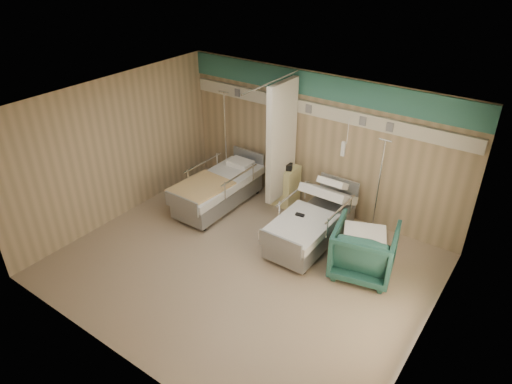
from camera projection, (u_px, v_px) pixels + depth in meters
ground at (243, 266)px, 7.88m from camera, size 6.00×5.00×0.00m
room_walls at (249, 163)px, 7.15m from camera, size 6.04×5.04×2.82m
bed_right at (311, 227)px, 8.34m from camera, size 1.00×2.16×0.63m
bed_left at (218, 193)px, 9.44m from camera, size 1.00×2.16×0.63m
bedside_cabinet at (285, 185)px, 9.50m from camera, size 0.50×0.48×0.85m
visitor_armchair at (364, 250)px, 7.51m from camera, size 1.18×1.20×0.92m
waffle_blanket at (366, 225)px, 7.26m from camera, size 0.84×0.80×0.08m
iv_stand_right at (374, 216)px, 8.51m from camera, size 0.35×0.35×1.95m
iv_stand_left at (226, 166)px, 10.24m from camera, size 0.38×0.38×2.15m
call_remote at (300, 215)px, 8.10m from camera, size 0.17×0.09×0.04m
tan_blanket at (201, 187)px, 8.97m from camera, size 0.96×1.17×0.04m
toiletry_bag at (286, 167)px, 9.15m from camera, size 0.28×0.23×0.13m
white_cup at (285, 160)px, 9.40m from camera, size 0.10×0.10×0.14m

